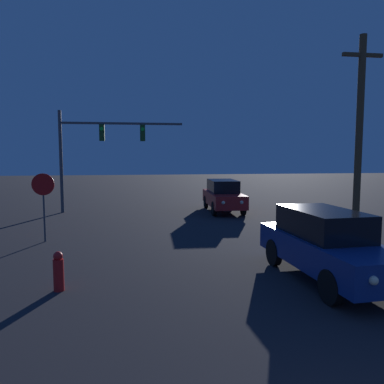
{
  "coord_description": "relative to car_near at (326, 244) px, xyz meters",
  "views": [
    {
      "loc": [
        -2.18,
        -1.27,
        3.13
      ],
      "look_at": [
        0.0,
        13.64,
        1.66
      ],
      "focal_mm": 35.0,
      "sensor_mm": 36.0,
      "label": 1
    }
  ],
  "objects": [
    {
      "name": "fire_hydrant",
      "position": [
        -6.52,
        0.12,
        -0.45
      ],
      "size": [
        0.24,
        0.24,
        0.93
      ],
      "color": "red",
      "rests_on": "ground_plane"
    },
    {
      "name": "car_near",
      "position": [
        0.0,
        0.0,
        0.0
      ],
      "size": [
        1.95,
        4.82,
        1.76
      ],
      "rotation": [
        0.0,
        0.0,
        3.2
      ],
      "color": "navy",
      "rests_on": "ground_plane"
    },
    {
      "name": "car_far",
      "position": [
        0.07,
        11.7,
        0.0
      ],
      "size": [
        1.86,
        4.79,
        1.76
      ],
      "rotation": [
        0.0,
        0.0,
        3.11
      ],
      "color": "#B21E1E",
      "rests_on": "ground_plane"
    },
    {
      "name": "utility_pole",
      "position": [
        4.18,
        5.39,
        3.18
      ],
      "size": [
        1.68,
        0.28,
        7.87
      ],
      "color": "brown",
      "rests_on": "ground_plane"
    },
    {
      "name": "stop_sign",
      "position": [
        -8.04,
        5.35,
        0.85
      ],
      "size": [
        0.79,
        0.07,
        2.49
      ],
      "color": "#4C4C51",
      "rests_on": "ground_plane"
    },
    {
      "name": "traffic_signal_mast",
      "position": [
        -6.9,
        12.56,
        2.9
      ],
      "size": [
        6.73,
        0.3,
        5.56
      ],
      "color": "#4C4C51",
      "rests_on": "ground_plane"
    }
  ]
}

